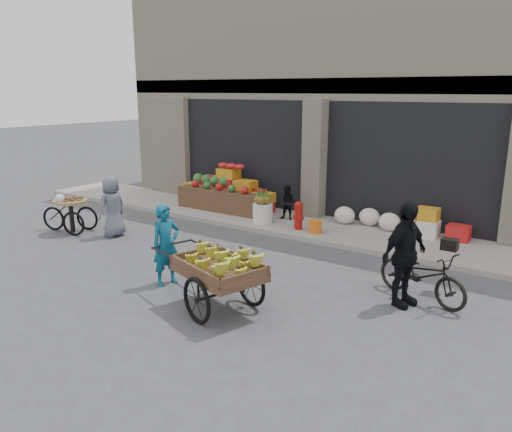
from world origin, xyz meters
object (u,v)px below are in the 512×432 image
Objects in this scene: tricycle_cart at (71,210)px; fire_hydrant at (298,214)px; vendor_grey at (112,207)px; orange_bucket at (315,227)px; banana_cart at (217,265)px; cyclist at (405,255)px; seated_person at (288,203)px; pineapple_bin at (263,213)px; bicycle at (422,275)px; vendor_woman at (166,245)px.

fire_hydrant is at bearing 15.11° from tricycle_cart.
orange_bucket is at bearing 123.68° from vendor_grey.
cyclist is at bearing 55.34° from banana_cart.
vendor_grey is (-2.94, -3.39, 0.16)m from seated_person.
pineapple_bin is 0.30× the size of bicycle.
vendor_grey is at bearing 81.64° from vendor_woman.
bicycle is at bearing -26.04° from pineapple_bin.
seated_person is 4.93m from vendor_woman.
pineapple_bin is at bearing 132.89° from banana_cart.
tricycle_cart is (-4.79, -3.10, 0.06)m from fire_hydrant.
fire_hydrant is 5.71m from tricycle_cart.
bicycle is at bearing -43.73° from seated_person.
vendor_woman is 4.19m from cyclist.
orange_bucket is 0.22× the size of vendor_grey.
seated_person is 0.64× the size of tricycle_cart.
tricycle_cart is 0.98× the size of vendor_grey.
orange_bucket is at bearing 115.14° from banana_cart.
orange_bucket is at bearing -5.71° from fire_hydrant.
seated_person is at bearing 126.50° from banana_cart.
vendor_grey is (-3.29, 1.52, -0.01)m from vendor_woman.
seated_person reaches higher than banana_cart.
vendor_woman is at bearing 130.71° from cyclist.
bicycle is (7.38, 0.43, -0.29)m from vendor_grey.
vendor_grey is at bearing -132.25° from pineapple_bin.
bicycle is (4.44, -2.97, -0.13)m from seated_person.
vendor_woman is at bearing -101.39° from orange_bucket.
cyclist is (4.64, -2.77, 0.51)m from pineapple_bin.
vendor_grey is 7.40m from bicycle.
fire_hydrant is 2.22× the size of orange_bucket.
banana_cart is 3.08m from cyclist.
pineapple_bin is 5.39m from bicycle.
fire_hydrant is at bearing 11.74° from vendor_woman.
orange_bucket is 4.09m from cyclist.
vendor_grey reaches higher than orange_bucket.
vendor_woman is at bearing -80.10° from pineapple_bin.
fire_hydrant is 0.47× the size of vendor_woman.
orange_bucket is 4.96m from vendor_grey.
cyclist is at bearing 172.50° from bicycle.
fire_hydrant is at bearing 121.06° from banana_cart.
vendor_grey reaches higher than banana_cart.
seated_person is 0.54× the size of bicycle.
bicycle is at bearing 58.51° from banana_cart.
banana_cart is 5.11m from vendor_grey.
cyclist is at bearing -48.43° from seated_person.
tricycle_cart is 1.22m from vendor_grey.
tricycle_cart is at bearing -72.00° from vendor_grey.
tricycle_cart reaches higher than bicycle.
vendor_grey is 7.18m from cyclist.
pineapple_bin is 1.11m from fire_hydrant.
pineapple_bin is at bearing 78.28° from cyclist.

